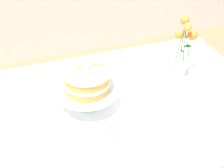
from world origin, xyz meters
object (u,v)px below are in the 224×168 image
Objects in this scene: dining_table at (129,119)px; flower_vase at (182,53)px; layer_cake at (87,80)px; cake_stand at (87,93)px.

flower_vase is (0.37, 0.16, 0.22)m from dining_table.
layer_cake is 0.57m from flower_vase.
dining_table is 4.83× the size of cake_stand.
flower_vase reaches higher than layer_cake.
layer_cake reaches higher than dining_table.
layer_cake is at bearing 66.71° from cake_stand.
cake_stand is 0.07m from layer_cake.
cake_stand is 0.87× the size of flower_vase.
dining_table is at bearing -155.91° from flower_vase.
flower_vase is at bearing 24.09° from dining_table.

